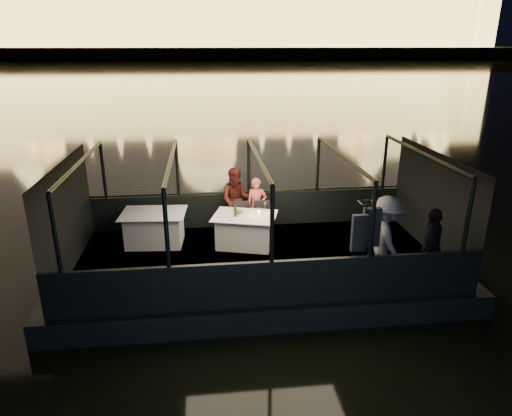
{
  "coord_description": "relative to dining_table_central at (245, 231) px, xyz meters",
  "views": [
    {
      "loc": [
        -1.12,
        -9.22,
        5.03
      ],
      "look_at": [
        0.0,
        0.4,
        1.55
      ],
      "focal_mm": 32.0,
      "sensor_mm": 36.0,
      "label": 1
    }
  ],
  "objects": [
    {
      "name": "boat_deck",
      "position": [
        0.23,
        -0.7,
        -0.41
      ],
      "size": [
        8.0,
        4.0,
        0.04
      ],
      "primitive_type": "cube",
      "color": "black",
      "rests_on": "boat_hull"
    },
    {
      "name": "embankment",
      "position": [
        0.23,
        209.3,
        0.11
      ],
      "size": [
        400.0,
        140.0,
        6.0
      ],
      "primitive_type": "cube",
      "color": "#423D33",
      "rests_on": "ground"
    },
    {
      "name": "passenger_stripe",
      "position": [
        2.61,
        -2.0,
        0.47
      ],
      "size": [
        0.73,
        1.2,
        1.79
      ],
      "primitive_type": "imported",
      "rotation": [
        0.0,
        0.0,
        1.64
      ],
      "color": "white",
      "rests_on": "boat_deck"
    },
    {
      "name": "wine_bottle",
      "position": [
        -0.22,
        -0.04,
        0.53
      ],
      "size": [
        0.07,
        0.07,
        0.3
      ],
      "primitive_type": "cylinder",
      "rotation": [
        0.0,
        0.0,
        -0.09
      ],
      "color": "#14381B",
      "rests_on": "dining_table_central"
    },
    {
      "name": "plate_near",
      "position": [
        0.53,
        -0.14,
        0.39
      ],
      "size": [
        0.26,
        0.26,
        0.01
      ],
      "primitive_type": "cylinder",
      "rotation": [
        0.0,
        0.0,
        -0.12
      ],
      "color": "white",
      "rests_on": "dining_table_central"
    },
    {
      "name": "river_water",
      "position": [
        0.23,
        79.3,
        -0.89
      ],
      "size": [
        500.0,
        500.0,
        0.0
      ],
      "primitive_type": "plane",
      "color": "black",
      "rests_on": "ground"
    },
    {
      "name": "canopy_ribs",
      "position": [
        0.23,
        -0.7,
        0.76
      ],
      "size": [
        8.0,
        4.0,
        2.3
      ],
      "primitive_type": null,
      "color": "black",
      "rests_on": "boat_deck"
    },
    {
      "name": "amber_candle",
      "position": [
        0.33,
        0.02,
        0.42
      ],
      "size": [
        0.06,
        0.06,
        0.08
      ],
      "primitive_type": "cylinder",
      "rotation": [
        0.0,
        0.0,
        -0.06
      ],
      "color": "#FF863F",
      "rests_on": "dining_table_central"
    },
    {
      "name": "chair_port_left",
      "position": [
        -0.04,
        0.45,
        0.06
      ],
      "size": [
        0.47,
        0.47,
        0.89
      ],
      "primitive_type": "cube",
      "rotation": [
        0.0,
        0.0,
        0.14
      ],
      "color": "black",
      "rests_on": "boat_deck"
    },
    {
      "name": "cabin_roof_glass",
      "position": [
        0.23,
        -0.7,
        1.91
      ],
      "size": [
        8.0,
        4.0,
        0.02
      ],
      "primitive_type": null,
      "color": "#99B2B2",
      "rests_on": "boat_deck"
    },
    {
      "name": "end_wall_fore",
      "position": [
        -3.77,
        -0.7,
        0.76
      ],
      "size": [
        0.02,
        4.0,
        2.3
      ],
      "primitive_type": null,
      "color": "black",
      "rests_on": "boat_deck"
    },
    {
      "name": "person_woman_coral",
      "position": [
        0.38,
        0.85,
        0.36
      ],
      "size": [
        0.53,
        0.38,
        1.4
      ],
      "primitive_type": "imported",
      "rotation": [
        0.0,
        0.0,
        -0.09
      ],
      "color": "#F56759",
      "rests_on": "boat_deck"
    },
    {
      "name": "end_wall_aft",
      "position": [
        4.23,
        -0.7,
        0.76
      ],
      "size": [
        0.02,
        4.0,
        2.3
      ],
      "primitive_type": null,
      "color": "black",
      "rests_on": "boat_deck"
    },
    {
      "name": "wine_glass_white",
      "position": [
        -0.27,
        -0.02,
        0.48
      ],
      "size": [
        0.07,
        0.07,
        0.17
      ],
      "primitive_type": null,
      "rotation": [
        0.0,
        0.0,
        0.3
      ],
      "color": "white",
      "rests_on": "dining_table_central"
    },
    {
      "name": "cabin_glass_starboard",
      "position": [
        0.23,
        -2.7,
        1.21
      ],
      "size": [
        8.0,
        0.02,
        1.4
      ],
      "primitive_type": null,
      "color": "#99B2B2",
      "rests_on": "gunwale_starboard"
    },
    {
      "name": "person_man_maroon",
      "position": [
        -0.12,
        0.94,
        0.36
      ],
      "size": [
        0.85,
        0.69,
        1.66
      ],
      "primitive_type": "imported",
      "rotation": [
        0.0,
        0.0,
        -0.09
      ],
      "color": "#451913",
      "rests_on": "boat_deck"
    },
    {
      "name": "chair_port_right",
      "position": [
        0.5,
        0.45,
        0.06
      ],
      "size": [
        0.43,
        0.43,
        0.89
      ],
      "primitive_type": "cube",
      "rotation": [
        0.0,
        0.0,
        -0.03
      ],
      "color": "black",
      "rests_on": "boat_deck"
    },
    {
      "name": "wine_glass_red",
      "position": [
        0.52,
        0.31,
        0.48
      ],
      "size": [
        0.07,
        0.07,
        0.19
      ],
      "primitive_type": null,
      "rotation": [
        0.0,
        0.0,
        -0.08
      ],
      "color": "white",
      "rests_on": "dining_table_central"
    },
    {
      "name": "wine_glass_empty",
      "position": [
        0.32,
        -0.07,
        0.48
      ],
      "size": [
        0.08,
        0.08,
        0.19
      ],
      "primitive_type": null,
      "rotation": [
        0.0,
        0.0,
        0.22
      ],
      "color": "silver",
      "rests_on": "dining_table_central"
    },
    {
      "name": "cabin_glass_port",
      "position": [
        0.23,
        1.3,
        1.21
      ],
      "size": [
        8.0,
        0.02,
        1.4
      ],
      "primitive_type": null,
      "color": "#99B2B2",
      "rests_on": "gunwale_port"
    },
    {
      "name": "plate_far",
      "position": [
        -0.18,
        0.23,
        0.39
      ],
      "size": [
        0.26,
        0.26,
        0.01
      ],
      "primitive_type": "cylinder",
      "rotation": [
        0.0,
        0.0,
        0.1
      ],
      "color": "white",
      "rests_on": "dining_table_central"
    },
    {
      "name": "dining_table_central",
      "position": [
        0.0,
        0.0,
        0.0
      ],
      "size": [
        1.68,
        1.41,
        0.77
      ],
      "primitive_type": "cube",
      "rotation": [
        0.0,
        0.0,
        -0.28
      ],
      "color": "silver",
      "rests_on": "boat_deck"
    },
    {
      "name": "gunwale_starboard",
      "position": [
        0.23,
        -2.7,
        0.06
      ],
      "size": [
        8.0,
        0.08,
        0.9
      ],
      "primitive_type": "cube",
      "color": "black",
      "rests_on": "boat_deck"
    },
    {
      "name": "gunwale_port",
      "position": [
        0.23,
        1.3,
        0.06
      ],
      "size": [
        8.0,
        0.08,
        0.9
      ],
      "primitive_type": "cube",
      "color": "black",
      "rests_on": "boat_deck"
    },
    {
      "name": "boat_hull",
      "position": [
        0.23,
        -0.7,
        -0.89
      ],
      "size": [
        8.6,
        4.4,
        1.0
      ],
      "primitive_type": "cube",
      "color": "black",
      "rests_on": "river_water"
    },
    {
      "name": "bread_basket",
      "position": [
        -0.12,
        0.14,
        0.42
      ],
      "size": [
        0.23,
        0.23,
        0.07
      ],
      "primitive_type": "cylinder",
      "rotation": [
        0.0,
        0.0,
        -0.33
      ],
      "color": "olive",
      "rests_on": "dining_table_central"
    },
    {
      "name": "coat_stand",
      "position": [
        2.04,
        -2.32,
        0.51
      ],
      "size": [
        0.63,
        0.58,
        1.85
      ],
      "primitive_type": null,
      "rotation": [
        0.0,
        0.0,
        -0.4
      ],
      "color": "black",
      "rests_on": "boat_deck"
    },
    {
      "name": "dining_table_aft",
      "position": [
        -2.13,
        0.36,
        0.0
      ],
      "size": [
        1.58,
        1.2,
        0.8
      ],
      "primitive_type": "cube",
      "rotation": [
        0.0,
        0.0,
        -0.08
      ],
      "color": "silver",
      "rests_on": "boat_deck"
    },
    {
      "name": "passenger_dark",
      "position": [
        3.43,
        -2.3,
        0.47
      ],
      "size": [
        0.91,
        1.01,
        1.63
      ],
      "primitive_type": "imported",
      "rotation": [
        0.0,
        0.0,
        4.05
      ],
      "color": "black",
      "rests_on": "boat_deck"
    }
  ]
}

